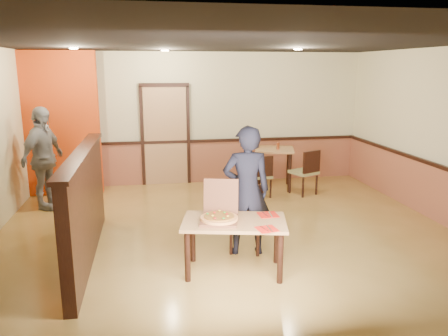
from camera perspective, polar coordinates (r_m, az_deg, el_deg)
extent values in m
plane|color=tan|center=(6.45, 1.18, -9.57)|extent=(7.00, 7.00, 0.00)
plane|color=black|center=(5.96, 1.31, 16.12)|extent=(7.00, 7.00, 0.00)
plane|color=beige|center=(9.48, -2.85, 6.47)|extent=(7.00, 0.00, 7.00)
cube|color=#9A563D|center=(9.60, -2.77, 0.81)|extent=(7.00, 0.04, 0.90)
cube|color=black|center=(9.49, -2.78, 3.56)|extent=(7.00, 0.06, 0.06)
cube|color=tan|center=(9.42, -7.65, 4.18)|extent=(0.90, 0.06, 2.10)
cube|color=black|center=(5.98, -17.64, -4.91)|extent=(0.14, 3.00, 1.40)
cube|color=black|center=(5.80, -18.13, 1.87)|extent=(0.20, 3.10, 0.05)
cube|color=#C43B0E|center=(9.08, -21.00, 5.34)|extent=(1.60, 0.20, 2.78)
cylinder|color=#FFD5B2|center=(7.74, -19.05, 14.58)|extent=(0.14, 0.14, 0.02)
cylinder|color=#FFD5B2|center=(8.36, -7.73, 14.98)|extent=(0.14, 0.14, 0.02)
cylinder|color=#FFD5B2|center=(7.78, 9.61, 15.07)|extent=(0.14, 0.14, 0.02)
cube|color=tan|center=(5.33, 1.35, -7.07)|extent=(1.37, 0.96, 0.04)
cylinder|color=black|center=(5.24, -4.80, -11.43)|extent=(0.07, 0.07, 0.63)
cylinder|color=black|center=(5.74, -4.10, -9.16)|extent=(0.07, 0.07, 0.63)
cylinder|color=black|center=(5.22, 7.36, -11.58)|extent=(0.07, 0.07, 0.63)
cylinder|color=black|center=(5.72, 6.90, -9.29)|extent=(0.07, 0.07, 0.63)
cube|color=olive|center=(6.02, 2.91, -6.76)|extent=(0.56, 0.56, 0.06)
cube|color=black|center=(6.14, 3.14, -4.03)|extent=(0.41, 0.17, 0.42)
cylinder|color=black|center=(5.97, 0.93, -9.51)|extent=(0.04, 0.04, 0.38)
cylinder|color=black|center=(6.30, 1.40, -8.26)|extent=(0.04, 0.04, 0.38)
cylinder|color=black|center=(5.93, 4.45, -9.69)|extent=(0.04, 0.04, 0.38)
cylinder|color=black|center=(6.27, 4.73, -8.42)|extent=(0.04, 0.04, 0.38)
cube|color=olive|center=(8.55, 4.68, -1.00)|extent=(0.44, 0.44, 0.05)
cube|color=black|center=(8.33, 5.12, 0.20)|extent=(0.40, 0.06, 0.40)
cylinder|color=black|center=(8.82, 5.35, -2.14)|extent=(0.04, 0.04, 0.36)
cylinder|color=black|center=(8.51, 6.10, -2.72)|extent=(0.04, 0.04, 0.36)
cylinder|color=black|center=(8.72, 3.23, -2.29)|extent=(0.04, 0.04, 0.36)
cylinder|color=black|center=(8.40, 3.91, -2.88)|extent=(0.04, 0.04, 0.36)
cube|color=olive|center=(8.81, 10.36, -0.52)|extent=(0.59, 0.59, 0.06)
cube|color=black|center=(8.61, 11.38, 0.79)|extent=(0.41, 0.21, 0.43)
cylinder|color=black|center=(9.12, 10.32, -1.69)|extent=(0.04, 0.04, 0.39)
cylinder|color=black|center=(8.87, 11.98, -2.18)|extent=(0.04, 0.04, 0.39)
cylinder|color=black|center=(8.87, 8.60, -2.04)|extent=(0.04, 0.04, 0.39)
cylinder|color=black|center=(8.62, 10.27, -2.56)|extent=(0.04, 0.04, 0.39)
cube|color=tan|center=(9.10, 6.61, 2.42)|extent=(0.96, 0.96, 0.04)
cylinder|color=black|center=(8.88, 4.56, -0.56)|extent=(0.07, 0.07, 0.80)
cylinder|color=black|center=(9.49, 4.64, 0.32)|extent=(0.07, 0.07, 0.80)
cylinder|color=black|center=(8.90, 8.57, -0.64)|extent=(0.07, 0.07, 0.80)
cylinder|color=black|center=(9.50, 8.39, 0.24)|extent=(0.07, 0.07, 0.80)
imported|color=black|center=(5.81, 2.96, -2.99)|extent=(0.67, 0.46, 1.75)
imported|color=gray|center=(8.31, -22.54, 1.16)|extent=(0.83, 1.16, 1.82)
cube|color=brown|center=(5.28, -0.62, -6.86)|extent=(0.52, 0.52, 0.03)
cube|color=brown|center=(5.44, -0.41, -3.69)|extent=(0.44, 0.18, 0.43)
cylinder|color=#F1A557|center=(5.26, -0.63, -6.54)|extent=(0.59, 0.59, 0.03)
cube|color=red|center=(5.07, 5.63, -7.95)|extent=(0.26, 0.26, 0.01)
cylinder|color=silver|center=(5.06, 5.30, -7.91)|extent=(0.04, 0.19, 0.01)
cube|color=silver|center=(5.07, 5.96, -7.88)|extent=(0.05, 0.20, 0.00)
cube|color=red|center=(5.54, 5.77, -6.10)|extent=(0.24, 0.24, 0.01)
cylinder|color=silver|center=(5.53, 5.47, -6.06)|extent=(0.01, 0.20, 0.01)
cube|color=silver|center=(5.54, 6.08, -6.04)|extent=(0.02, 0.22, 0.00)
cylinder|color=maroon|center=(8.97, 7.08, 2.88)|extent=(0.06, 0.06, 0.15)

